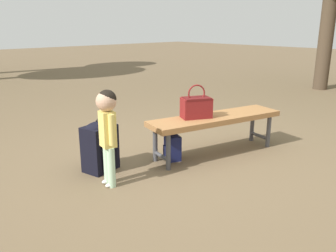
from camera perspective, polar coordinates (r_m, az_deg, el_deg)
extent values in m
plane|color=brown|center=(3.81, 1.27, -5.87)|extent=(40.00, 40.00, 0.00)
cube|color=#9E6B3D|center=(3.96, 7.80, 1.25)|extent=(1.65, 0.76, 0.06)
cylinder|color=#47474C|center=(3.54, 0.04, -4.23)|extent=(0.05, 0.05, 0.39)
cylinder|color=#47474C|center=(3.77, -2.10, -2.95)|extent=(0.05, 0.05, 0.39)
cylinder|color=#47474C|center=(4.38, 16.08, -0.85)|extent=(0.05, 0.05, 0.39)
cylinder|color=#47474C|center=(4.57, 13.58, 0.03)|extent=(0.05, 0.05, 0.39)
cylinder|color=#47474C|center=(3.69, -1.06, -4.96)|extent=(0.10, 0.28, 0.04)
cylinder|color=#47474C|center=(4.50, 14.72, -1.56)|extent=(0.10, 0.28, 0.04)
cube|color=maroon|center=(3.82, 4.63, 2.97)|extent=(0.37, 0.30, 0.22)
cube|color=#561313|center=(3.80, 4.67, 4.51)|extent=(0.34, 0.29, 0.02)
torus|color=maroon|center=(3.79, 4.69, 5.32)|extent=(0.18, 0.10, 0.20)
cylinder|color=#B2D8B2|center=(3.22, -9.25, -6.70)|extent=(0.07, 0.07, 0.38)
cylinder|color=#B2D8B2|center=(3.30, -9.84, -6.17)|extent=(0.07, 0.07, 0.38)
ellipsoid|color=white|center=(3.28, -9.44, -9.49)|extent=(0.10, 0.07, 0.04)
ellipsoid|color=white|center=(3.36, -10.02, -8.91)|extent=(0.10, 0.07, 0.04)
cube|color=#E5CC66|center=(3.14, -9.85, -0.50)|extent=(0.14, 0.16, 0.32)
cylinder|color=#E5CC66|center=(3.05, -9.21, -0.64)|extent=(0.05, 0.05, 0.28)
cylinder|color=#E5CC66|center=(3.22, -10.48, 0.19)|extent=(0.05, 0.05, 0.28)
sphere|color=tan|center=(3.08, -10.07, 4.01)|extent=(0.18, 0.18, 0.18)
sphere|color=black|center=(3.08, -9.93, 4.35)|extent=(0.17, 0.17, 0.17)
cube|color=black|center=(3.59, -11.04, -3.58)|extent=(0.36, 0.30, 0.47)
ellipsoid|color=black|center=(3.53, -11.24, -0.16)|extent=(0.34, 0.28, 0.11)
cube|color=black|center=(3.71, -12.44, -4.19)|extent=(0.23, 0.08, 0.21)
cube|color=black|center=(3.46, -10.38, -4.32)|extent=(0.06, 0.03, 0.40)
cube|color=black|center=(3.56, -8.77, -3.67)|extent=(0.06, 0.03, 0.40)
torus|color=black|center=(3.52, -11.27, 0.51)|extent=(0.03, 0.08, 0.08)
cube|color=#191E4C|center=(3.83, 0.75, -3.54)|extent=(0.20, 0.23, 0.28)
ellipsoid|color=#191E4C|center=(3.79, 0.76, -1.66)|extent=(0.19, 0.22, 0.06)
cube|color=black|center=(3.82, -0.35, -4.26)|extent=(0.07, 0.13, 0.12)
cube|color=black|center=(3.82, 2.03, -3.60)|extent=(0.02, 0.03, 0.23)
cube|color=black|center=(3.89, 1.56, -3.21)|extent=(0.02, 0.03, 0.23)
torus|color=black|center=(3.78, 0.76, -1.30)|extent=(0.04, 0.02, 0.05)
cylinder|color=#473828|center=(8.76, 24.61, 14.86)|extent=(0.31, 0.31, 2.88)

